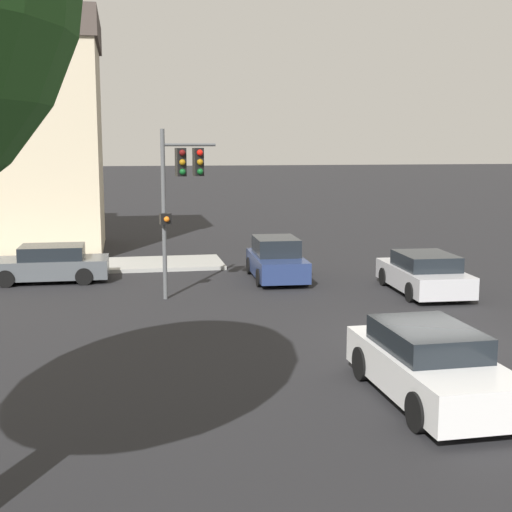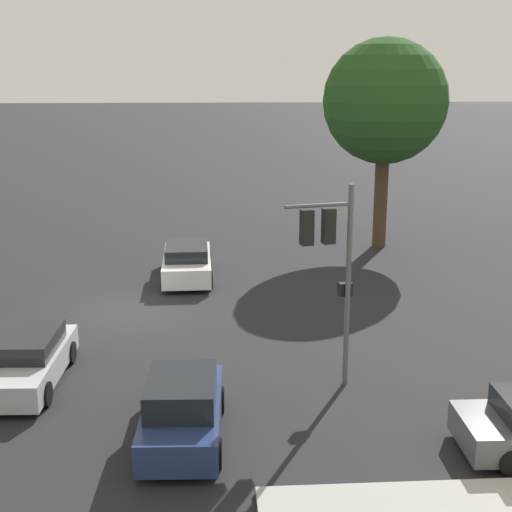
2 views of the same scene
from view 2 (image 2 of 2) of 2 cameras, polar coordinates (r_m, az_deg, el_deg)
ground_plane at (r=25.57m, az=-10.10°, el=-4.36°), size 300.00×300.00×0.00m
street_tree at (r=33.69m, az=10.29°, el=12.02°), size 5.70×5.70×9.67m
traffic_signal at (r=18.37m, az=5.86°, el=0.52°), size 0.83×1.89×5.47m
crossing_car_0 at (r=16.79m, az=-5.91°, el=-12.14°), size 4.14×1.98×1.56m
crossing_car_1 at (r=20.46m, az=-18.05°, el=-7.91°), size 4.46×2.19×1.37m
crossing_car_2 at (r=28.91m, az=-5.54°, el=-0.47°), size 4.63×2.06×1.45m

